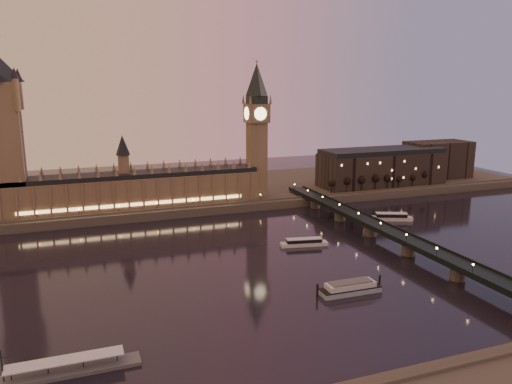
# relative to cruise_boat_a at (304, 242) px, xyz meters

# --- Properties ---
(ground) EXTENTS (700.00, 700.00, 0.00)m
(ground) POSITION_rel_cruise_boat_a_xyz_m (-44.45, -15.53, -1.95)
(ground) COLOR black
(ground) RESTS_ON ground
(far_embankment) EXTENTS (560.00, 130.00, 6.00)m
(far_embankment) POSITION_rel_cruise_boat_a_xyz_m (-14.45, 149.47, 1.05)
(far_embankment) COLOR #423D35
(far_embankment) RESTS_ON ground
(palace_of_westminster) EXTENTS (180.00, 26.62, 52.00)m
(palace_of_westminster) POSITION_rel_cruise_boat_a_xyz_m (-84.57, 105.46, 19.76)
(palace_of_westminster) COLOR brown
(palace_of_westminster) RESTS_ON ground
(victoria_tower) EXTENTS (31.68, 31.68, 118.00)m
(victoria_tower) POSITION_rel_cruise_boat_a_xyz_m (-164.45, 105.47, 63.84)
(victoria_tower) COLOR brown
(victoria_tower) RESTS_ON ground
(big_ben) EXTENTS (17.68, 17.68, 104.00)m
(big_ben) POSITION_rel_cruise_boat_a_xyz_m (9.54, 105.46, 62.00)
(big_ben) COLOR brown
(big_ben) RESTS_ON ground
(westminster_bridge) EXTENTS (13.20, 260.00, 15.30)m
(westminster_bridge) POSITION_rel_cruise_boat_a_xyz_m (47.16, -15.53, 3.57)
(westminster_bridge) COLOR black
(westminster_bridge) RESTS_ON ground
(city_block) EXTENTS (155.00, 45.00, 34.00)m
(city_block) POSITION_rel_cruise_boat_a_xyz_m (150.49, 115.40, 20.29)
(city_block) COLOR black
(city_block) RESTS_ON ground
(bare_tree_0) EXTENTS (5.84, 5.84, 11.88)m
(bare_tree_0) POSITION_rel_cruise_boat_a_xyz_m (70.00, 93.47, 12.91)
(bare_tree_0) COLOR black
(bare_tree_0) RESTS_ON ground
(bare_tree_1) EXTENTS (5.84, 5.84, 11.88)m
(bare_tree_1) POSITION_rel_cruise_boat_a_xyz_m (82.91, 93.47, 12.91)
(bare_tree_1) COLOR black
(bare_tree_1) RESTS_ON ground
(bare_tree_2) EXTENTS (5.84, 5.84, 11.88)m
(bare_tree_2) POSITION_rel_cruise_boat_a_xyz_m (95.81, 93.47, 12.91)
(bare_tree_2) COLOR black
(bare_tree_2) RESTS_ON ground
(bare_tree_3) EXTENTS (5.84, 5.84, 11.88)m
(bare_tree_3) POSITION_rel_cruise_boat_a_xyz_m (108.72, 93.47, 12.91)
(bare_tree_3) COLOR black
(bare_tree_3) RESTS_ON ground
(bare_tree_4) EXTENTS (5.84, 5.84, 11.88)m
(bare_tree_4) POSITION_rel_cruise_boat_a_xyz_m (121.62, 93.47, 12.91)
(bare_tree_4) COLOR black
(bare_tree_4) RESTS_ON ground
(bare_tree_5) EXTENTS (5.84, 5.84, 11.88)m
(bare_tree_5) POSITION_rel_cruise_boat_a_xyz_m (134.53, 93.47, 12.91)
(bare_tree_5) COLOR black
(bare_tree_5) RESTS_ON ground
(bare_tree_6) EXTENTS (5.84, 5.84, 11.88)m
(bare_tree_6) POSITION_rel_cruise_boat_a_xyz_m (147.43, 93.47, 12.91)
(bare_tree_6) COLOR black
(bare_tree_6) RESTS_ON ground
(bare_tree_7) EXTENTS (5.84, 5.84, 11.88)m
(bare_tree_7) POSITION_rel_cruise_boat_a_xyz_m (160.34, 93.47, 12.91)
(bare_tree_7) COLOR black
(bare_tree_7) RESTS_ON ground
(cruise_boat_a) EXTENTS (28.33, 11.17, 4.43)m
(cruise_boat_a) POSITION_rel_cruise_boat_a_xyz_m (0.00, 0.00, 0.00)
(cruise_boat_a) COLOR silver
(cruise_boat_a) RESTS_ON ground
(cruise_boat_b) EXTENTS (28.46, 17.33, 5.16)m
(cruise_boat_b) POSITION_rel_cruise_boat_a_xyz_m (81.23, 29.22, 0.32)
(cruise_boat_b) COLOR silver
(cruise_boat_b) RESTS_ON ground
(moored_barge) EXTENTS (33.03, 8.52, 6.06)m
(moored_barge) POSITION_rel_cruise_boat_a_xyz_m (-9.68, -68.35, 0.60)
(moored_barge) COLOR #90A7B7
(moored_barge) RESTS_ON ground
(pontoon_pier) EXTENTS (45.60, 7.60, 12.16)m
(pontoon_pier) POSITION_rel_cruise_boat_a_xyz_m (-129.81, -92.08, -0.64)
(pontoon_pier) COLOR #595B5E
(pontoon_pier) RESTS_ON ground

